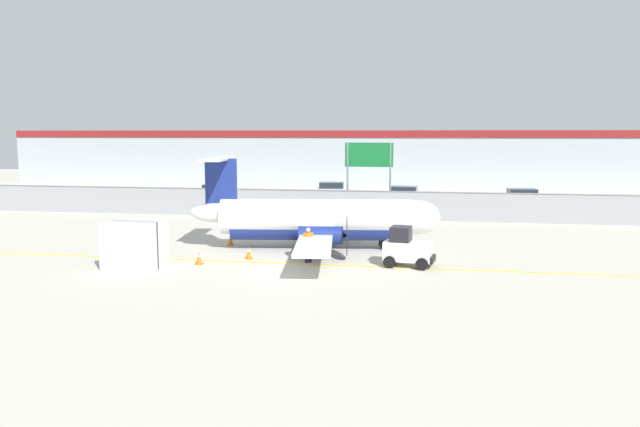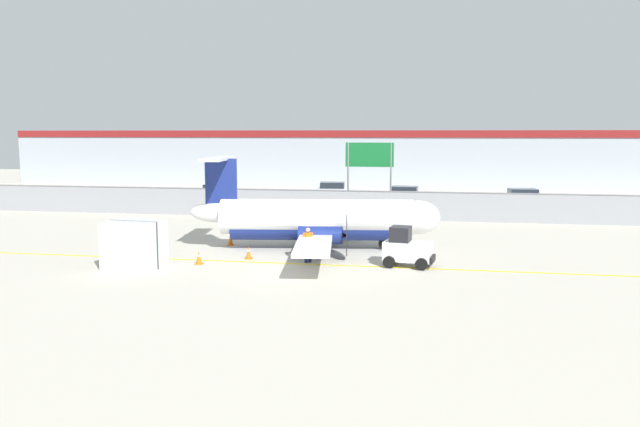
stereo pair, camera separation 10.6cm
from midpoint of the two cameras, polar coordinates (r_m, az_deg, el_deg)
ground_plane at (r=29.73m, az=-0.59°, el=-4.67°), size 140.00×140.00×0.01m
perimeter_fence at (r=45.19m, az=3.19°, el=0.90°), size 98.00×0.10×2.10m
parking_lot_strip at (r=56.67m, az=4.59°, el=1.12°), size 98.00×17.00×0.12m
background_building at (r=74.81m, az=6.00°, el=5.08°), size 91.00×8.10×6.50m
commuter_airplane at (r=33.38m, az=0.19°, el=-0.56°), size 13.48×16.07×4.92m
baggage_tug at (r=29.40m, az=8.03°, el=-3.19°), size 2.47×1.67×1.88m
ground_crew_worker at (r=30.01m, az=-1.01°, el=-2.71°), size 0.49×0.48×1.70m
cargo_container at (r=30.00m, az=-16.52°, el=-2.74°), size 2.62×2.27×2.20m
traffic_cone_near_left at (r=31.17m, az=-6.45°, el=-3.57°), size 0.36×0.36×0.64m
traffic_cone_near_right at (r=31.70m, az=8.37°, el=-3.42°), size 0.36×0.36×0.64m
traffic_cone_far_left at (r=30.27m, az=-10.92°, el=-3.99°), size 0.36×0.36×0.64m
traffic_cone_far_right at (r=35.04m, az=-8.10°, el=-2.38°), size 0.36×0.36×0.64m
parked_car_0 at (r=55.94m, az=-9.35°, el=1.83°), size 4.38×2.40×1.58m
parked_car_1 at (r=57.72m, az=1.31°, el=2.09°), size 4.32×2.26×1.58m
parked_car_2 at (r=53.76m, az=7.67°, el=1.64°), size 4.31×2.25×1.58m
parked_car_3 at (r=53.50m, az=17.97°, el=1.32°), size 4.34×2.30×1.58m
highway_sign at (r=46.68m, az=4.61°, el=4.81°), size 3.60×0.14×5.50m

